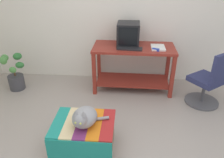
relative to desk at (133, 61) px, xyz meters
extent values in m
plane|color=#9E9389|center=(-0.29, -1.60, -0.53)|extent=(14.00, 14.00, 0.00)
cube|color=silver|center=(-0.29, 0.45, 0.77)|extent=(8.00, 0.10, 2.60)
cube|color=maroon|center=(-0.63, -0.26, -0.16)|extent=(0.06, 0.06, 0.73)
cube|color=maroon|center=(0.63, -0.28, -0.16)|extent=(0.06, 0.06, 0.73)
cube|color=maroon|center=(0.63, 0.26, -0.16)|extent=(0.06, 0.06, 0.73)
cube|color=maroon|center=(-0.63, 0.28, -0.16)|extent=(0.06, 0.06, 0.73)
cube|color=maroon|center=(0.00, 0.00, -0.38)|extent=(1.24, 0.54, 0.02)
cube|color=maroon|center=(0.00, 0.00, 0.23)|extent=(1.35, 0.63, 0.04)
cube|color=black|center=(-0.10, 0.10, 0.26)|extent=(0.26, 0.27, 0.02)
cube|color=black|center=(-0.10, 0.10, 0.43)|extent=(0.37, 0.38, 0.37)
cube|color=black|center=(-0.10, -0.09, 0.44)|extent=(0.30, 0.02, 0.29)
cube|color=black|center=(-0.07, -0.14, 0.26)|extent=(0.41, 0.18, 0.02)
cube|color=white|center=(0.39, -0.05, 0.26)|extent=(0.22, 0.30, 0.02)
cube|color=#7A664C|center=(-0.57, -1.51, -0.35)|extent=(0.67, 0.52, 0.36)
cube|color=#1E897A|center=(-0.57, -1.79, -0.31)|extent=(0.70, 0.01, 0.29)
cube|color=#1E897A|center=(-0.85, -1.51, -0.16)|extent=(0.14, 0.56, 0.02)
cube|color=beige|center=(-0.71, -1.51, -0.16)|extent=(0.14, 0.56, 0.02)
cube|color=#7A2D6B|center=(-0.57, -1.51, -0.16)|extent=(0.14, 0.56, 0.02)
cube|color=orange|center=(-0.43, -1.51, -0.16)|extent=(0.14, 0.56, 0.02)
cube|color=#AD2323|center=(-0.29, -1.51, -0.16)|extent=(0.14, 0.56, 0.02)
ellipsoid|color=gray|center=(-0.54, -1.53, -0.05)|extent=(0.32, 0.37, 0.20)
sphere|color=gray|center=(-0.56, -1.66, 0.00)|extent=(0.15, 0.15, 0.15)
cylinder|color=gray|center=(-0.41, -1.46, -0.13)|extent=(0.27, 0.11, 0.04)
cone|color=gray|center=(-0.60, -1.65, 0.09)|extent=(0.06, 0.06, 0.07)
cone|color=gray|center=(-0.52, -1.66, 0.09)|extent=(0.06, 0.06, 0.07)
sphere|color=#C6D151|center=(-0.60, -1.72, 0.01)|extent=(0.02, 0.02, 0.02)
sphere|color=#C6D151|center=(-0.55, -1.73, 0.01)|extent=(0.02, 0.02, 0.02)
cylinder|color=#3D3D42|center=(-2.03, -0.19, -0.40)|extent=(0.27, 0.27, 0.26)
cylinder|color=brown|center=(-2.03, -0.19, -0.20)|extent=(0.03, 0.03, 0.13)
ellipsoid|color=#2D7033|center=(-1.93, -0.16, -0.08)|extent=(0.15, 0.12, 0.11)
ellipsoid|color=#2D7033|center=(-1.99, -0.06, 0.04)|extent=(0.14, 0.15, 0.12)
ellipsoid|color=#4C8E42|center=(-2.18, -0.14, 0.04)|extent=(0.12, 0.10, 0.12)
ellipsoid|color=#4C8E42|center=(-2.14, -0.27, 0.04)|extent=(0.12, 0.11, 0.14)
ellipsoid|color=#4C8E42|center=(-1.99, -0.29, -0.11)|extent=(0.12, 0.08, 0.10)
cylinder|color=#4C4C51|center=(1.11, -0.39, -0.51)|extent=(0.52, 0.52, 0.03)
cylinder|color=#4C4C51|center=(1.11, -0.39, -0.33)|extent=(0.05, 0.05, 0.34)
cube|color=navy|center=(1.11, -0.39, -0.12)|extent=(0.59, 0.59, 0.08)
cube|color=navy|center=(1.23, -0.54, 0.14)|extent=(0.34, 0.28, 0.44)
cube|color=#2342B7|center=(0.34, -0.18, 0.27)|extent=(0.12, 0.07, 0.04)
cylinder|color=#2351B2|center=(0.38, 0.00, 0.25)|extent=(0.12, 0.08, 0.01)
camera|label=1|loc=(-0.09, -3.46, 1.44)|focal=35.26mm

